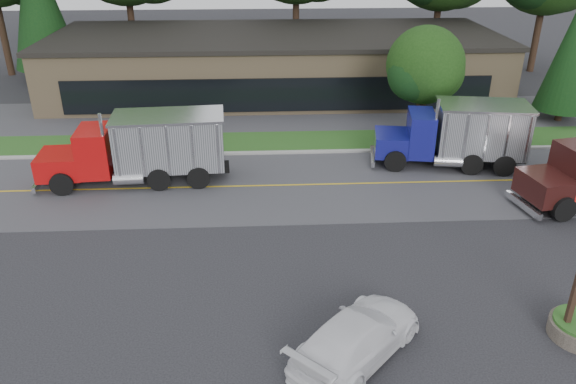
# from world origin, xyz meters

# --- Properties ---
(ground) EXTENTS (140.00, 140.00, 0.00)m
(ground) POSITION_xyz_m (0.00, 0.00, 0.00)
(ground) COLOR #37373C
(ground) RESTS_ON ground
(road) EXTENTS (60.00, 8.00, 0.02)m
(road) POSITION_xyz_m (0.00, 9.00, 0.00)
(road) COLOR #56565B
(road) RESTS_ON ground
(center_line) EXTENTS (60.00, 0.12, 0.01)m
(center_line) POSITION_xyz_m (0.00, 9.00, 0.00)
(center_line) COLOR gold
(center_line) RESTS_ON ground
(curb) EXTENTS (60.00, 0.30, 0.12)m
(curb) POSITION_xyz_m (0.00, 13.20, 0.00)
(curb) COLOR #9E9E99
(curb) RESTS_ON ground
(grass_verge) EXTENTS (60.00, 3.40, 0.03)m
(grass_verge) POSITION_xyz_m (0.00, 15.00, 0.00)
(grass_verge) COLOR #26551D
(grass_verge) RESTS_ON ground
(far_parking) EXTENTS (60.00, 7.00, 0.02)m
(far_parking) POSITION_xyz_m (0.00, 20.00, 0.00)
(far_parking) COLOR #56565B
(far_parking) RESTS_ON ground
(strip_mall) EXTENTS (32.00, 12.00, 4.00)m
(strip_mall) POSITION_xyz_m (2.00, 26.00, 2.00)
(strip_mall) COLOR #A08762
(strip_mall) RESTS_ON ground
(evergreen_left) EXTENTS (4.99, 4.99, 11.33)m
(evergreen_left) POSITION_xyz_m (-16.00, 30.00, 6.23)
(evergreen_left) COLOR #382619
(evergreen_left) RESTS_ON ground
(evergreen_right) EXTENTS (3.47, 3.47, 7.88)m
(evergreen_right) POSITION_xyz_m (20.00, 18.00, 4.33)
(evergreen_right) COLOR #382619
(evergreen_right) RESTS_ON ground
(tree_verge) EXTENTS (4.61, 4.34, 6.58)m
(tree_verge) POSITION_xyz_m (10.07, 15.06, 4.18)
(tree_verge) COLOR #382619
(tree_verge) RESTS_ON ground
(dump_truck_red) EXTENTS (9.13, 3.18, 3.36)m
(dump_truck_red) POSITION_xyz_m (-4.90, 9.90, 1.81)
(dump_truck_red) COLOR black
(dump_truck_red) RESTS_ON ground
(dump_truck_blue) EXTENTS (7.89, 3.75, 3.36)m
(dump_truck_blue) POSITION_xyz_m (10.98, 11.06, 1.80)
(dump_truck_blue) COLOR black
(dump_truck_blue) RESTS_ON ground
(rally_car) EXTENTS (4.86, 4.98, 1.44)m
(rally_car) POSITION_xyz_m (3.41, -3.00, 0.72)
(rally_car) COLOR white
(rally_car) RESTS_ON ground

